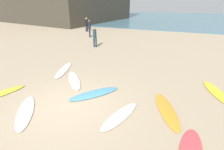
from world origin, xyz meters
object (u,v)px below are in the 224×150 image
at_px(surfboard_5, 25,112).
at_px(beachgoer_near, 89,28).
at_px(surfboard_4, 64,70).
at_px(surfboard_3, 120,116).
at_px(beachgoer_far, 95,36).
at_px(surfboard_1, 167,110).
at_px(surfboard_8, 216,92).
at_px(surfboard_0, 0,94).
at_px(surfboard_6, 94,94).
at_px(beachgoer_mid, 87,24).
at_px(surfboard_7, 74,80).

distance_m(surfboard_5, beachgoer_near, 14.02).
bearing_deg(surfboard_4, surfboard_3, 128.98).
height_order(surfboard_5, beachgoer_far, beachgoer_far).
xyz_separation_m(surfboard_1, beachgoer_near, (-9.36, 11.13, 0.98)).
bearing_deg(surfboard_1, surfboard_3, 11.71).
relative_size(surfboard_1, surfboard_3, 1.20).
height_order(surfboard_8, beachgoer_near, beachgoer_near).
bearing_deg(surfboard_5, beachgoer_near, -108.57).
height_order(surfboard_0, surfboard_6, surfboard_6).
relative_size(surfboard_3, surfboard_4, 0.79).
bearing_deg(beachgoer_near, surfboard_6, -3.51).
bearing_deg(surfboard_1, surfboard_0, -9.64).
distance_m(surfboard_8, beachgoer_far, 10.13).
distance_m(surfboard_1, surfboard_5, 5.11).
bearing_deg(surfboard_3, surfboard_5, -146.41).
distance_m(surfboard_1, surfboard_8, 2.90).
bearing_deg(beachgoer_near, surfboard_1, 6.67).
relative_size(surfboard_3, beachgoer_mid, 1.16).
height_order(surfboard_5, surfboard_8, surfboard_8).
distance_m(surfboard_0, surfboard_1, 6.90).
bearing_deg(beachgoer_mid, surfboard_0, -135.85).
relative_size(surfboard_4, beachgoer_mid, 1.47).
xyz_separation_m(surfboard_4, surfboard_7, (1.35, -0.94, 0.00)).
relative_size(surfboard_0, surfboard_8, 0.99).
relative_size(surfboard_5, beachgoer_mid, 1.29).
height_order(surfboard_1, surfboard_3, surfboard_1).
xyz_separation_m(surfboard_8, beachgoer_near, (-11.22, 8.91, 0.98)).
height_order(surfboard_3, beachgoer_far, beachgoer_far).
height_order(surfboard_4, beachgoer_far, beachgoer_far).
bearing_deg(surfboard_0, surfboard_3, -157.14).
height_order(surfboard_3, beachgoer_mid, beachgoer_mid).
bearing_deg(beachgoer_mid, beachgoer_near, -117.92).
xyz_separation_m(surfboard_0, surfboard_5, (2.05, -0.54, -0.01)).
bearing_deg(surfboard_6, surfboard_3, 4.12).
height_order(surfboard_5, surfboard_7, surfboard_7).
height_order(surfboard_5, beachgoer_near, beachgoer_near).
bearing_deg(surfboard_6, surfboard_0, -118.99).
bearing_deg(surfboard_3, surfboard_1, 49.37).
distance_m(surfboard_7, beachgoer_near, 11.34).
height_order(surfboard_0, surfboard_7, surfboard_7).
relative_size(surfboard_3, surfboard_7, 0.86).
distance_m(surfboard_3, beachgoer_near, 14.50).
bearing_deg(surfboard_5, surfboard_1, 165.42).
distance_m(surfboard_0, surfboard_4, 3.44).
xyz_separation_m(beachgoer_mid, beachgoer_far, (4.74, -6.81, -0.02)).
relative_size(surfboard_4, surfboard_5, 1.14).
xyz_separation_m(surfboard_0, beachgoer_mid, (-4.80, 15.74, 0.91)).
bearing_deg(beachgoer_mid, surfboard_4, -128.48).
distance_m(surfboard_4, surfboard_6, 3.42).
bearing_deg(surfboard_5, surfboard_8, 174.99).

